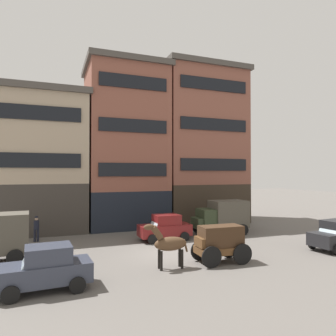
# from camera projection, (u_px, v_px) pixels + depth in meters

# --- Properties ---
(ground_plane) EXTENTS (120.00, 120.00, 0.00)m
(ground_plane) POSITION_uv_depth(u_px,v_px,m) (164.00, 253.00, 18.41)
(ground_plane) COLOR #605B56
(building_far_left) EXTENTS (8.55, 6.71, 11.60)m
(building_far_left) POSITION_uv_depth(u_px,v_px,m) (36.00, 161.00, 25.70)
(building_far_left) COLOR #38332D
(building_far_left) RESTS_ON ground_plane
(building_center_left) EXTENTS (7.36, 6.71, 14.72)m
(building_center_left) POSITION_uv_depth(u_px,v_px,m) (125.00, 145.00, 28.41)
(building_center_left) COLOR black
(building_center_left) RESTS_ON ground_plane
(building_center_right) EXTENTS (8.52, 6.71, 15.29)m
(building_center_right) POSITION_uv_depth(u_px,v_px,m) (199.00, 145.00, 31.09)
(building_center_right) COLOR #33281E
(building_center_right) RESTS_ON ground_plane
(cargo_wagon) EXTENTS (2.96, 1.61, 1.98)m
(cargo_wagon) POSITION_uv_depth(u_px,v_px,m) (220.00, 241.00, 16.53)
(cargo_wagon) COLOR brown
(cargo_wagon) RESTS_ON ground_plane
(draft_horse) EXTENTS (2.35, 0.67, 2.30)m
(draft_horse) POSITION_uv_depth(u_px,v_px,m) (169.00, 243.00, 15.49)
(draft_horse) COLOR #513823
(draft_horse) RESTS_ON ground_plane
(delivery_truck_far) EXTENTS (4.40, 2.23, 2.62)m
(delivery_truck_far) POSITION_uv_depth(u_px,v_px,m) (222.00, 216.00, 24.30)
(delivery_truck_far) COLOR #2D3823
(delivery_truck_far) RESTS_ON ground_plane
(sedan_light) EXTENTS (3.72, 1.90, 1.83)m
(sedan_light) POSITION_uv_depth(u_px,v_px,m) (165.00, 227.00, 22.03)
(sedan_light) COLOR maroon
(sedan_light) RESTS_ON ground_plane
(sedan_parked_curb) EXTENTS (3.79, 2.05, 1.83)m
(sedan_parked_curb) POSITION_uv_depth(u_px,v_px,m) (45.00, 268.00, 12.60)
(sedan_parked_curb) COLOR #333847
(sedan_parked_curb) RESTS_ON ground_plane
(pedestrian_officer) EXTENTS (0.49, 0.49, 1.79)m
(pedestrian_officer) POSITION_uv_depth(u_px,v_px,m) (36.00, 228.00, 21.55)
(pedestrian_officer) COLOR black
(pedestrian_officer) RESTS_ON ground_plane
(fire_hydrant_curbside) EXTENTS (0.24, 0.24, 0.83)m
(fire_hydrant_curbside) POSITION_uv_depth(u_px,v_px,m) (161.00, 228.00, 24.63)
(fire_hydrant_curbside) COLOR maroon
(fire_hydrant_curbside) RESTS_ON ground_plane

